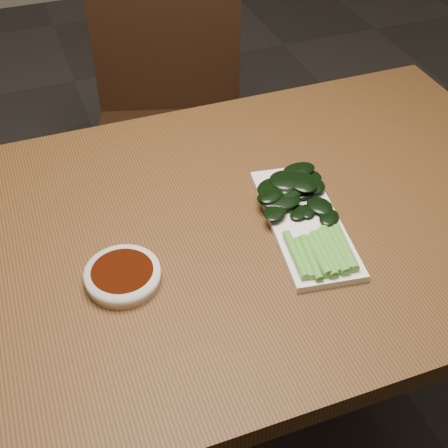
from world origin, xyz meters
The scene contains 6 objects.
ground centered at (0.00, 0.00, 0.00)m, with size 6.00×6.00×0.00m, color #2C2A2A.
table centered at (0.00, 0.00, 0.68)m, with size 1.40×0.80×0.75m.
chair_far centered at (0.15, 0.78, 0.49)m, with size 0.55×0.55×0.89m.
sauce_bowl centered at (-0.17, -0.08, 0.76)m, with size 0.12×0.12×0.03m.
serving_plate centered at (0.17, -0.05, 0.76)m, with size 0.17×0.33×0.01m.
gai_lan centered at (0.18, -0.02, 0.78)m, with size 0.17×0.30×0.03m.
Camera 1 is at (-0.26, -0.79, 1.51)m, focal length 50.00 mm.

